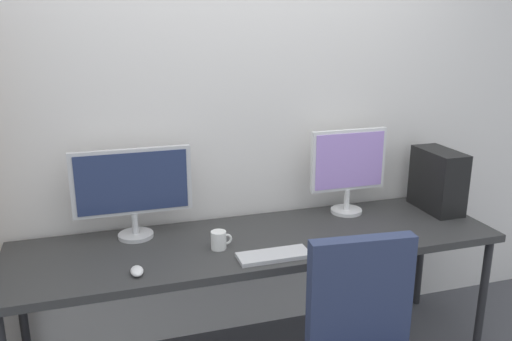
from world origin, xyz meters
TOP-DOWN VIEW (x-y plane):
  - wall_back at (0.00, 1.02)m, footprint 4.89×0.10m
  - desk at (0.00, 0.60)m, footprint 2.49×0.68m
  - monitor_left at (-0.60, 0.81)m, footprint 0.60×0.18m
  - monitor_right at (0.60, 0.81)m, footprint 0.45×0.18m
  - pc_tower at (1.12, 0.70)m, footprint 0.17×0.34m
  - keyboard_main at (0.00, 0.37)m, footprint 0.34×0.13m
  - computer_mouse at (-0.63, 0.39)m, footprint 0.06×0.10m
  - coffee_mug at (-0.22, 0.54)m, footprint 0.11×0.08m

SIDE VIEW (x-z plane):
  - desk at x=0.00m, z-range 0.32..1.06m
  - keyboard_main at x=0.00m, z-range 0.74..0.76m
  - computer_mouse at x=-0.63m, z-range 0.74..0.77m
  - coffee_mug at x=-0.22m, z-range 0.74..0.83m
  - pc_tower at x=1.12m, z-range 0.74..1.10m
  - monitor_left at x=-0.60m, z-range 0.78..1.24m
  - monitor_right at x=0.60m, z-range 0.77..1.26m
  - wall_back at x=0.00m, z-range 0.00..2.60m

